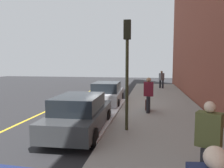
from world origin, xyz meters
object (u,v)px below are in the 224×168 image
object	(u,v)px
parked_car_silver	(107,93)
pedestrian_olive_coat	(208,141)
rolling_suitcase	(147,105)
pedestrian_grey_coat	(162,79)
parked_car_charcoal	(80,114)
traffic_light_pole	(127,57)
pedestrian_burgundy_coat	(148,94)

from	to	relation	value
parked_car_silver	pedestrian_olive_coat	bearing A→B (deg)	-156.06
rolling_suitcase	pedestrian_grey_coat	bearing A→B (deg)	-7.02
pedestrian_olive_coat	pedestrian_grey_coat	size ratio (longest dim) A/B	0.99
parked_car_charcoal	rolling_suitcase	world-z (taller)	parked_car_charcoal
traffic_light_pole	pedestrian_burgundy_coat	bearing A→B (deg)	-14.24
parked_car_silver	traffic_light_pole	size ratio (longest dim) A/B	1.07
parked_car_silver	pedestrian_grey_coat	xyz separation A→B (m)	(9.13, -3.99, 0.36)
parked_car_charcoal	traffic_light_pole	xyz separation A→B (m)	(0.23, -1.81, 2.23)
pedestrian_olive_coat	traffic_light_pole	size ratio (longest dim) A/B	0.43
traffic_light_pole	rolling_suitcase	bearing A→B (deg)	-11.44
parked_car_silver	pedestrian_burgundy_coat	size ratio (longest dim) A/B	2.43
parked_car_silver	traffic_light_pole	bearing A→B (deg)	-161.02
pedestrian_olive_coat	traffic_light_pole	bearing A→B (deg)	31.13
parked_car_charcoal	pedestrian_olive_coat	world-z (taller)	pedestrian_olive_coat
pedestrian_burgundy_coat	pedestrian_grey_coat	bearing A→B (deg)	-6.43
pedestrian_grey_coat	rolling_suitcase	world-z (taller)	pedestrian_grey_coat
pedestrian_olive_coat	rolling_suitcase	distance (m)	7.31
traffic_light_pole	rolling_suitcase	world-z (taller)	traffic_light_pole
pedestrian_burgundy_coat	parked_car_charcoal	bearing A→B (deg)	142.47
parked_car_charcoal	rolling_suitcase	distance (m)	4.71
pedestrian_olive_coat	rolling_suitcase	world-z (taller)	pedestrian_olive_coat
pedestrian_grey_coat	traffic_light_pole	bearing A→B (deg)	171.85
pedestrian_olive_coat	pedestrian_grey_coat	distance (m)	18.08
pedestrian_burgundy_coat	traffic_light_pole	bearing A→B (deg)	165.76
parked_car_silver	traffic_light_pole	distance (m)	6.24
pedestrian_grey_coat	traffic_light_pole	size ratio (longest dim) A/B	0.43
traffic_light_pole	parked_car_silver	bearing A→B (deg)	18.98
parked_car_silver	pedestrian_burgundy_coat	bearing A→B (deg)	-130.79
parked_car_charcoal	traffic_light_pole	distance (m)	2.88
pedestrian_burgundy_coat	rolling_suitcase	bearing A→B (deg)	5.85
pedestrian_burgundy_coat	rolling_suitcase	distance (m)	0.88
parked_car_silver	pedestrian_olive_coat	size ratio (longest dim) A/B	2.49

